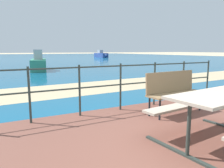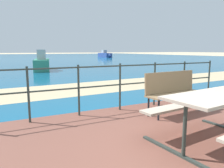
% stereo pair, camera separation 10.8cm
% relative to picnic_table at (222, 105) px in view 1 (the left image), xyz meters
% --- Properties ---
extents(ground_plane, '(240.00, 240.00, 0.00)m').
position_rel_picnic_table_xyz_m(ground_plane, '(-0.38, -0.08, -0.64)').
color(ground_plane, beige).
extents(patio_paving, '(6.40, 5.20, 0.06)m').
position_rel_picnic_table_xyz_m(patio_paving, '(-0.38, -0.08, -0.61)').
color(patio_paving, brown).
rests_on(patio_paving, ground).
extents(sea_water, '(90.00, 90.00, 0.01)m').
position_rel_picnic_table_xyz_m(sea_water, '(-0.38, 39.92, -0.63)').
color(sea_water, '#145B84').
rests_on(sea_water, ground).
extents(beach_strip, '(54.06, 5.30, 0.01)m').
position_rel_picnic_table_xyz_m(beach_strip, '(-0.38, 5.65, -0.63)').
color(beach_strip, tan).
rests_on(beach_strip, ground).
extents(picnic_table, '(1.87, 1.66, 0.75)m').
position_rel_picnic_table_xyz_m(picnic_table, '(0.00, 0.00, 0.00)').
color(picnic_table, tan).
rests_on(picnic_table, patio_paving).
extents(park_bench, '(1.46, 0.52, 0.90)m').
position_rel_picnic_table_xyz_m(park_bench, '(0.55, 1.54, -0.05)').
color(park_bench, '#8C704C').
rests_on(park_bench, patio_paving).
extents(railing_fence, '(5.94, 0.04, 1.07)m').
position_rel_picnic_table_xyz_m(railing_fence, '(-0.38, 2.27, 0.08)').
color(railing_fence, '#2D3833').
rests_on(railing_fence, patio_paving).
extents(boat_near, '(1.65, 4.24, 1.46)m').
position_rel_picnic_table_xyz_m(boat_near, '(-0.23, 14.20, -0.15)').
color(boat_near, '#338466').
rests_on(boat_near, sea_water).
extents(boat_mid, '(1.34, 5.07, 1.46)m').
position_rel_picnic_table_xyz_m(boat_mid, '(15.40, 36.99, -0.13)').
color(boat_mid, '#2D478C').
rests_on(boat_mid, sea_water).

